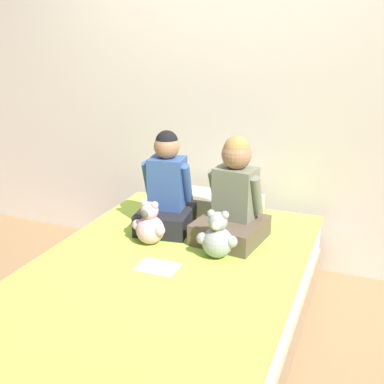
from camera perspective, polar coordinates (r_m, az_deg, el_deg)
The scene contains 9 objects.
ground_plane at distance 2.73m, azimuth -3.24°, elevation -17.15°, with size 14.00×14.00×0.00m, color #93704C.
wall_behind_bed at distance 3.31m, azimuth 5.00°, elevation 12.72°, with size 8.00×0.06×2.50m.
bed at distance 2.60m, azimuth -3.33°, elevation -13.25°, with size 1.36×2.04×0.44m.
child_on_left at distance 2.88m, azimuth -3.04°, elevation 0.10°, with size 0.35×0.37×0.60m.
child_on_right at distance 2.74m, azimuth 4.93°, elevation -1.02°, with size 0.40×0.42×0.60m.
teddy_bear_held_by_left_child at distance 2.72m, azimuth -5.02°, elevation -3.97°, with size 0.21×0.16×0.26m.
teddy_bear_held_by_right_child at distance 2.55m, azimuth 3.04°, elevation -5.42°, with size 0.22×0.17×0.26m.
pillow_at_headboard at distance 3.20m, azimuth 3.02°, elevation -1.33°, with size 0.57×0.27×0.11m.
sign_card at distance 2.50m, azimuth -4.08°, elevation -8.84°, with size 0.21×0.15×0.00m.
Camera 1 is at (0.95, -1.99, 1.61)m, focal length 45.00 mm.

